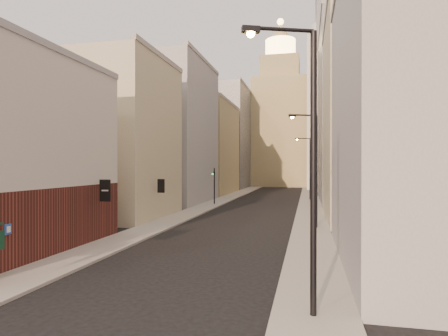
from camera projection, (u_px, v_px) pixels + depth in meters
sidewalk_left at (233, 196)px, 65.41m from camera, size 3.00×140.00×0.15m
sidewalk_right at (309, 197)px, 62.56m from camera, size 3.00×140.00×0.15m
near_building_left at (1, 153)px, 21.49m from camera, size 8.30×23.04×12.30m
left_bldg_beige at (126, 140)px, 38.29m from camera, size 8.00×12.00×16.00m
left_bldg_grey at (178, 133)px, 53.89m from camera, size 8.00×16.00×20.00m
left_bldg_tan at (210, 149)px, 71.46m from camera, size 8.00×18.00×17.00m
left_bldg_wingrid at (231, 139)px, 90.95m from camera, size 8.00×20.00×24.00m
right_bldg_grey at (421, 113)px, 19.36m from camera, size 8.00×16.00×16.00m
right_bldg_beige at (368, 118)px, 36.91m from camera, size 8.00×16.00×20.00m
right_bldg_wingrid at (347, 115)px, 56.41m from camera, size 8.00×20.00×26.00m
highrise at (363, 74)px, 82.35m from camera, size 21.00×23.00×51.20m
clock_tower at (280, 120)px, 100.22m from camera, size 14.00×14.00×44.90m
white_tower at (325, 107)px, 84.14m from camera, size 8.00×8.00×41.50m
streetlamp_near at (306, 154)px, 12.75m from camera, size 2.49×1.11×9.94m
streetlamp_mid at (313, 164)px, 31.20m from camera, size 2.37×1.14×9.57m
streetlamp_far at (309, 165)px, 57.40m from camera, size 2.36×1.16×9.59m
traffic_light_left at (214, 178)px, 50.66m from camera, size 0.62×0.58×5.00m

